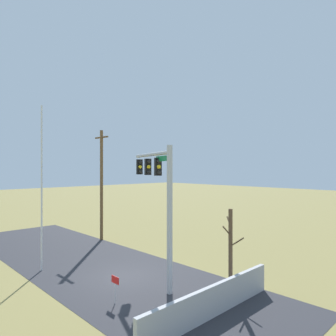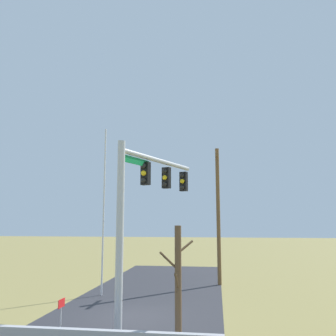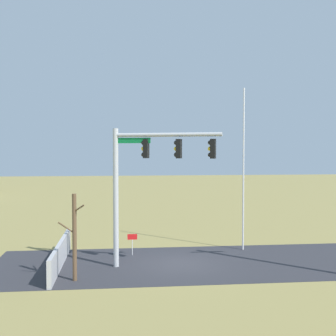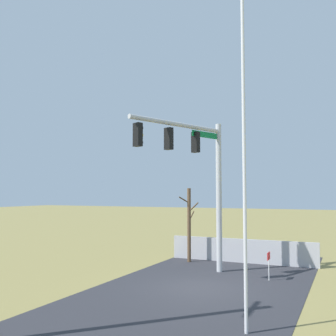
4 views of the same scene
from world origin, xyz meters
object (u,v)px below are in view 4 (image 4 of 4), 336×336
Objects in this scene: open_sign at (269,260)px; bare_tree at (189,224)px; signal_mast at (197,166)px; flagpole at (244,154)px.

bare_tree is at bearing 59.78° from open_sign.
flagpole is (-6.24, -3.73, -0.14)m from signal_mast.
signal_mast is 7.27m from flagpole.
open_sign is (-2.83, -4.87, -1.19)m from bare_tree.
bare_tree is (9.59, 5.49, -2.81)m from flagpole.
open_sign is (6.76, 0.62, -4.00)m from flagpole.
flagpole is at bearing -150.23° from bare_tree.
flagpole is 7.88m from open_sign.
bare_tree is at bearing 29.77° from flagpole.
signal_mast is at bearing 99.41° from open_sign.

